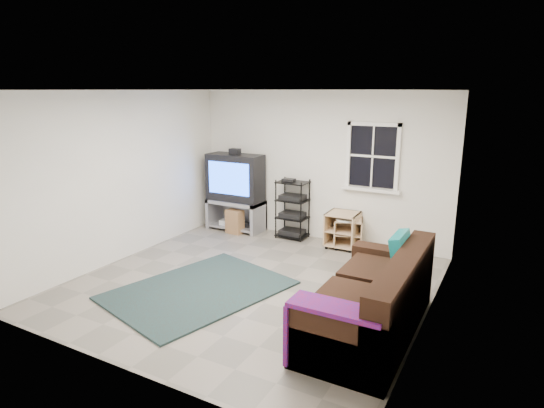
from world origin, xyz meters
The scene contains 8 objects.
room centered at (0.95, 2.27, 1.48)m, with size 4.60×4.62×4.60m.
tv_unit centered at (-1.56, 2.01, 0.85)m, with size 1.06×0.53×1.56m.
av_rack centered at (-0.40, 2.09, 0.46)m, with size 0.53×0.39×1.07m.
side_table_left centered at (0.57, 2.07, 0.32)m, with size 0.52×0.52×0.60m.
side_table_right centered at (0.66, 2.07, 0.30)m, with size 0.57×0.57×0.53m.
sofa centered at (1.83, -0.48, 0.35)m, with size 0.97×2.18×1.00m.
shag_rug centered at (-0.49, -0.55, 0.01)m, with size 1.64×2.25×0.03m, color black.
paper_bag centered at (-1.46, 1.80, 0.22)m, with size 0.31×0.20×0.44m, color #9A7045.
Camera 1 is at (3.05, -4.99, 2.60)m, focal length 30.00 mm.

